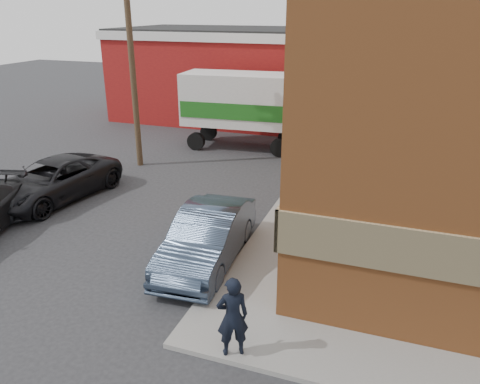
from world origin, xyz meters
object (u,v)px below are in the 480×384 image
Objects in this scene: utility_pole at (132,59)px; box_truck at (256,107)px; man at (233,317)px; suv_a at (53,180)px; sedan at (207,237)px; warehouse at (247,74)px.

utility_pole reaches higher than box_truck.
box_truck is at bearing -103.48° from man.
suv_a is at bearing -123.73° from box_truck.
box_truck is (-4.26, 14.86, 1.16)m from man.
sedan is at bearing -88.92° from man.
suv_a is (-7.34, 2.37, -0.03)m from sedan.
sedan is at bearing -74.69° from warehouse.
utility_pole is 1.89× the size of sedan.
sedan is 11.68m from box_truck.
utility_pole is 1.66× the size of suv_a.
suv_a is (-0.89, -4.71, -3.99)m from utility_pole.
man is at bearing -78.09° from box_truck.
warehouse is 16.02m from suv_a.
suv_a is at bearing 158.04° from sedan.
warehouse is at bearing 101.24° from sedan.
man reaches higher than sedan.
warehouse reaches higher than man.
warehouse is 22.73m from man.
utility_pole is 6.56m from box_truck.
suv_a is (-2.39, -15.71, -2.06)m from warehouse.
utility_pole is 1.15× the size of box_truck.
warehouse is 7.26m from box_truck.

